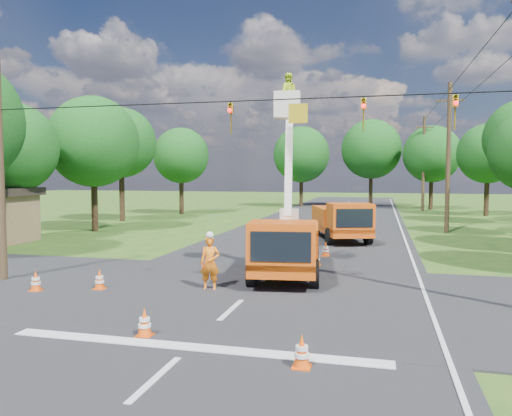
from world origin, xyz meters
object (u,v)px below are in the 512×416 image
(second_truck, at_px, (342,220))
(tree_far_a, at_px, (301,154))
(traffic_cone_5, at_px, (36,281))
(tree_right_e, at_px, (488,154))
(traffic_cone_1, at_px, (302,352))
(pole_right_mid, at_px, (448,156))
(traffic_cone_4, at_px, (100,280))
(traffic_cone_7, at_px, (369,234))
(tree_left_f, at_px, (181,156))
(tree_left_e, at_px, (121,143))
(traffic_cone_3, at_px, (326,249))
(tree_left_c, at_px, (12,148))
(tree_far_c, at_px, (432,154))
(pole_right_far, at_px, (424,163))
(ground_worker, at_px, (210,263))
(tree_left_d, at_px, (93,142))
(distant_car, at_px, (354,212))
(tree_far_b, at_px, (371,149))
(traffic_cone_2, at_px, (316,258))
(bucket_truck, at_px, (286,235))
(traffic_cone_0, at_px, (145,323))

(second_truck, height_order, tree_far_a, tree_far_a)
(traffic_cone_5, bearing_deg, second_truck, 59.32)
(tree_right_e, distance_m, tree_far_a, 20.43)
(traffic_cone_5, relative_size, tree_far_a, 0.07)
(traffic_cone_1, distance_m, pole_right_mid, 26.81)
(traffic_cone_4, distance_m, traffic_cone_7, 17.48)
(second_truck, bearing_deg, traffic_cone_7, 6.00)
(traffic_cone_1, xyz_separation_m, tree_left_f, (-17.44, 35.73, 5.33))
(traffic_cone_4, height_order, tree_left_e, tree_left_e)
(traffic_cone_3, bearing_deg, traffic_cone_7, 73.73)
(tree_left_c, bearing_deg, tree_right_e, 40.63)
(traffic_cone_3, relative_size, traffic_cone_7, 1.00)
(tree_left_f, bearing_deg, tree_far_c, 26.28)
(traffic_cone_1, distance_m, pole_right_far, 46.34)
(ground_worker, xyz_separation_m, pole_right_mid, (9.97, 19.64, 4.17))
(traffic_cone_7, bearing_deg, pole_right_far, 78.92)
(traffic_cone_1, distance_m, tree_left_f, 40.11)
(pole_right_far, relative_size, tree_far_a, 1.05)
(traffic_cone_3, bearing_deg, tree_left_d, 157.59)
(pole_right_far, bearing_deg, distant_car, -116.36)
(distant_car, distance_m, pole_right_far, 15.27)
(traffic_cone_4, height_order, tree_left_c, tree_left_c)
(pole_right_mid, bearing_deg, tree_left_f, 156.77)
(traffic_cone_4, xyz_separation_m, pole_right_mid, (13.63, 20.57, 4.75))
(ground_worker, height_order, traffic_cone_3, ground_worker)
(traffic_cone_4, bearing_deg, tree_far_b, 79.89)
(distant_car, bearing_deg, traffic_cone_5, -114.85)
(traffic_cone_7, relative_size, tree_left_c, 0.09)
(second_truck, distance_m, traffic_cone_1, 19.67)
(ground_worker, bearing_deg, tree_left_c, 141.40)
(second_truck, height_order, traffic_cone_2, second_truck)
(tree_far_b, bearing_deg, tree_left_d, -120.96)
(pole_right_far, bearing_deg, tree_left_c, -128.88)
(bucket_truck, distance_m, tree_left_d, 20.19)
(traffic_cone_2, bearing_deg, traffic_cone_4, -136.79)
(second_truck, xyz_separation_m, tree_left_f, (-16.74, 16.09, 4.47))
(tree_far_c, bearing_deg, tree_far_b, 155.22)
(traffic_cone_4, xyz_separation_m, tree_far_a, (0.13, 43.57, 5.83))
(bucket_truck, distance_m, second_truck, 10.92)
(second_truck, distance_m, tree_right_e, 24.63)
(pole_right_mid, bearing_deg, second_truck, -137.13)
(bucket_truck, height_order, traffic_cone_5, bucket_truck)
(pole_right_mid, bearing_deg, tree_far_c, 87.40)
(bucket_truck, xyz_separation_m, pole_right_far, (7.84, 36.93, 3.47))
(tree_left_f, xyz_separation_m, tree_far_a, (9.80, 13.00, 0.50))
(tree_left_d, distance_m, tree_far_b, 34.99)
(second_truck, xyz_separation_m, traffic_cone_0, (-3.32, -18.60, -0.86))
(traffic_cone_2, xyz_separation_m, traffic_cone_7, (2.03, 8.96, 0.00))
(bucket_truck, bearing_deg, tree_left_f, 112.79)
(traffic_cone_1, bearing_deg, traffic_cone_5, 155.53)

